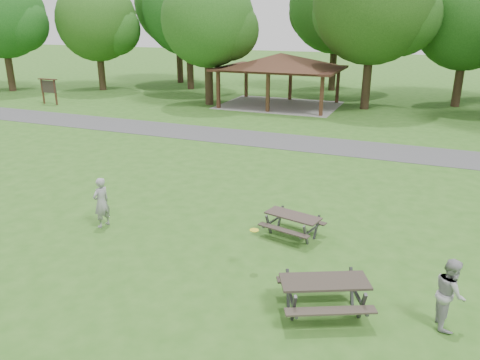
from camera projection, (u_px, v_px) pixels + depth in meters
name	position (u px, v px, depth m)	size (l,w,h in m)	color
ground	(146.00, 270.00, 12.10)	(160.00, 160.00, 0.00)	#2E5F1B
asphalt_path	(295.00, 142.00, 24.33)	(120.00, 3.20, 0.02)	#434346
pavilion	(281.00, 63.00, 33.49)	(8.60, 7.01, 3.76)	#3C2216
notice_board	(48.00, 87.00, 34.52)	(1.60, 0.30, 1.88)	#382014
tree_row_a	(2.00, 17.00, 39.25)	(7.56, 7.20, 9.97)	#322216
tree_row_b	(98.00, 23.00, 39.98)	(7.14, 6.80, 9.28)	#322216
tree_row_c	(189.00, 12.00, 40.26)	(8.19, 7.80, 10.67)	#301F15
tree_row_d	(209.00, 23.00, 33.06)	(6.93, 6.60, 9.27)	black
tree_row_e	(375.00, 7.00, 30.99)	(8.40, 8.00, 11.02)	black
tree_row_f	(469.00, 22.00, 32.23)	(7.35, 7.00, 9.55)	#322116
tree_deep_a	(178.00, 6.00, 44.19)	(8.40, 8.00, 11.38)	black
tree_deep_b	(338.00, 8.00, 39.37)	(8.40, 8.00, 11.13)	black
picnic_table_middle	(293.00, 220.00, 13.79)	(1.88, 1.64, 0.70)	#332925
picnic_table_far	(324.00, 288.00, 10.17)	(2.37, 2.19, 0.83)	#2C2620
frisbee_in_flight	(254.00, 230.00, 11.74)	(0.30, 0.30, 0.02)	yellow
frisbee_thrower	(101.00, 202.00, 14.36)	(0.58, 0.38, 1.59)	gray
frisbee_catcher	(450.00, 293.00, 9.69)	(0.76, 0.59, 1.56)	#99999B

